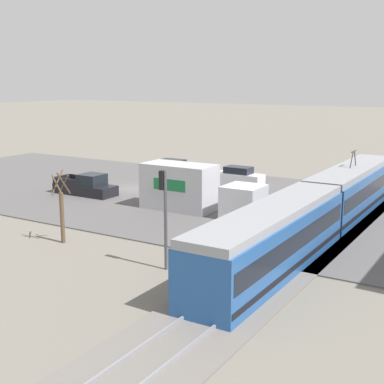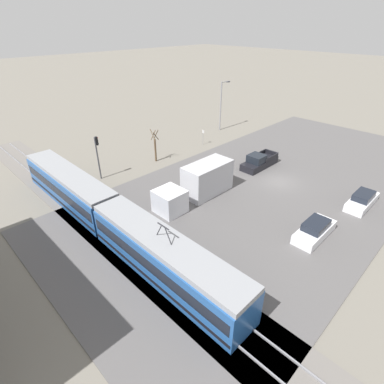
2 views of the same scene
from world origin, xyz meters
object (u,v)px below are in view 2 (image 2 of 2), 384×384
Objects in this scene: box_truck at (199,183)px; no_parking_sign at (203,136)px; sedan_car_0 at (362,200)px; street_tree at (155,147)px; traffic_light_pole at (97,152)px; light_rail_tram at (109,216)px; sedan_car_1 at (315,230)px; pickup_truck at (259,162)px; street_lamp_near_crossing at (222,103)px.

no_parking_sign is (10.11, -11.35, -0.27)m from box_truck.
street_tree is (22.82, 7.40, 1.27)m from sedan_car_0.
traffic_light_pole reaches higher than no_parking_sign.
sedan_car_1 is at bearing -137.20° from light_rail_tram.
no_parking_sign is (10.34, -0.86, 0.60)m from pickup_truck.
light_rail_tram is at bearing 126.52° from street_tree.
street_tree is at bearing 36.53° from pickup_truck.
traffic_light_pole is at bearing -25.76° from light_rail_tram.
pickup_truck is at bearing 178.03° from sedan_car_0.
pickup_truck is at bearing -91.27° from box_truck.
light_rail_tram reaches higher than pickup_truck.
street_lamp_near_crossing is (13.04, -8.02, 3.72)m from pickup_truck.
street_tree reaches higher than sedan_car_1.
pickup_truck is 0.71× the size of street_lamp_near_crossing.
light_rail_tram is 15.26m from street_tree.
street_tree is 16.23m from street_lamp_near_crossing.
traffic_light_pole is 16.39m from no_parking_sign.
street_lamp_near_crossing is (1.87, -23.43, 1.20)m from traffic_light_pole.
light_rail_tram is 9.67m from box_truck.
sedan_car_1 is at bearing -162.50° from traffic_light_pole.
pickup_truck is at bearing -94.21° from light_rail_tram.
street_tree is at bearing -14.53° from box_truck.
street_tree is 0.55× the size of street_lamp_near_crossing.
street_lamp_near_crossing is at bearing -85.43° from traffic_light_pole.
light_rail_tram is 22.74m from no_parking_sign.
traffic_light_pole is 1.18× the size of street_tree.
pickup_truck is 15.76m from street_lamp_near_crossing.
pickup_truck is 1.16× the size of sedan_car_0.
box_truck reaches higher than sedan_car_1.
pickup_truck is 2.49× the size of no_parking_sign.
street_tree is at bearing -162.04° from sedan_car_0.
pickup_truck reaches higher than sedan_car_0.
traffic_light_pole is at bearing -147.40° from sedan_car_0.
street_lamp_near_crossing is (11.57, -28.10, 2.83)m from light_rail_tram.
sedan_car_1 is at bearing 156.83° from no_parking_sign.
light_rail_tram is at bearing 112.37° from street_lamp_near_crossing.
street_tree reaches higher than box_truck.
sedan_car_1 is at bearing 143.24° from pickup_truck.
pickup_truck is 1.18× the size of sedan_car_1.
street_lamp_near_crossing is (12.81, -18.52, 2.85)m from box_truck.
light_rail_tram is 24.00m from sedan_car_0.
sedan_car_1 is at bearing 145.94° from street_lamp_near_crossing.
traffic_light_pole is (9.69, -4.68, 1.63)m from light_rail_tram.
box_truck reaches higher than pickup_truck.
sedan_car_1 is 2.11× the size of no_parking_sign.
traffic_light_pole reaches higher than sedan_car_1.
traffic_light_pole reaches higher than box_truck.
pickup_truck is at bearing 175.26° from no_parking_sign.
no_parking_sign is at bearing -4.74° from pickup_truck.
sedan_car_1 is 23.42m from no_parking_sign.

